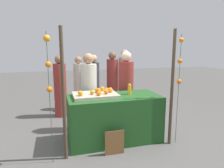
% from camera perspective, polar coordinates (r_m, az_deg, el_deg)
% --- Properties ---
extents(ground_plane, '(24.00, 24.00, 0.00)m').
position_cam_1_polar(ground_plane, '(4.10, 0.60, -15.19)').
color(ground_plane, '#565451').
extents(stall_counter, '(1.71, 0.79, 0.86)m').
position_cam_1_polar(stall_counter, '(3.93, 0.61, -9.49)').
color(stall_counter, '#1E4C1E').
rests_on(stall_counter, ground_plane).
extents(orange_tray, '(0.80, 0.57, 0.06)m').
position_cam_1_polar(orange_tray, '(3.75, -4.72, -3.11)').
color(orange_tray, '#B2AD99').
rests_on(orange_tray, stall_counter).
extents(orange_0, '(0.07, 0.07, 0.07)m').
position_cam_1_polar(orange_0, '(3.57, -3.79, -2.68)').
color(orange_0, orange).
rests_on(orange_0, orange_tray).
extents(orange_1, '(0.09, 0.09, 0.09)m').
position_cam_1_polar(orange_1, '(3.59, -8.82, -2.57)').
color(orange_1, orange).
rests_on(orange_1, orange_tray).
extents(orange_2, '(0.07, 0.07, 0.07)m').
position_cam_1_polar(orange_2, '(3.65, -3.51, -2.40)').
color(orange_2, orange).
rests_on(orange_2, orange_tray).
extents(orange_3, '(0.09, 0.09, 0.09)m').
position_cam_1_polar(orange_3, '(3.83, -0.48, -1.65)').
color(orange_3, orange).
rests_on(orange_3, orange_tray).
extents(orange_4, '(0.08, 0.08, 0.08)m').
position_cam_1_polar(orange_4, '(3.97, -2.68, -1.31)').
color(orange_4, orange).
rests_on(orange_4, orange_tray).
extents(orange_5, '(0.09, 0.09, 0.09)m').
position_cam_1_polar(orange_5, '(3.69, -1.66, -2.13)').
color(orange_5, orange).
rests_on(orange_5, orange_tray).
extents(orange_6, '(0.08, 0.08, 0.08)m').
position_cam_1_polar(orange_6, '(3.85, -4.23, -1.68)').
color(orange_6, orange).
rests_on(orange_6, orange_tray).
extents(orange_7, '(0.08, 0.08, 0.08)m').
position_cam_1_polar(orange_7, '(3.87, -1.46, -1.62)').
color(orange_7, orange).
rests_on(orange_7, orange_tray).
extents(orange_8, '(0.09, 0.09, 0.09)m').
position_cam_1_polar(orange_8, '(3.78, -3.85, -1.82)').
color(orange_8, orange).
rests_on(orange_8, orange_tray).
extents(orange_9, '(0.07, 0.07, 0.07)m').
position_cam_1_polar(orange_9, '(3.67, -5.58, -2.35)').
color(orange_9, orange).
rests_on(orange_9, orange_tray).
extents(juice_bottle, '(0.07, 0.07, 0.21)m').
position_cam_1_polar(juice_bottle, '(3.93, 4.91, -1.48)').
color(juice_bottle, '#F8A419').
rests_on(juice_bottle, stall_counter).
extents(chalkboard_sign, '(0.33, 0.03, 0.43)m').
position_cam_1_polar(chalkboard_sign, '(3.51, 0.69, -16.11)').
color(chalkboard_sign, brown).
rests_on(chalkboard_sign, ground_plane).
extents(vendor_left, '(0.33, 0.33, 1.64)m').
position_cam_1_polar(vendor_left, '(4.33, -6.40, -3.11)').
color(vendor_left, beige).
rests_on(vendor_left, ground_plane).
extents(vendor_right, '(0.34, 0.34, 1.67)m').
position_cam_1_polar(vendor_right, '(4.57, 3.86, -2.13)').
color(vendor_right, maroon).
rests_on(vendor_right, ground_plane).
extents(crowd_person_0, '(0.31, 0.31, 1.56)m').
position_cam_1_polar(crowd_person_0, '(5.66, -5.11, -0.29)').
color(crowd_person_0, '#333338').
rests_on(crowd_person_0, ground_plane).
extents(crowd_person_1, '(0.33, 0.33, 1.63)m').
position_cam_1_polar(crowd_person_1, '(5.98, 0.08, 0.66)').
color(crowd_person_1, maroon).
rests_on(crowd_person_1, ground_plane).
extents(crowd_person_2, '(0.31, 0.31, 1.56)m').
position_cam_1_polar(crowd_person_2, '(5.34, -14.25, -1.20)').
color(crowd_person_2, maroon).
rests_on(crowd_person_2, ground_plane).
extents(crowd_person_3, '(0.34, 0.34, 1.69)m').
position_cam_1_polar(crowd_person_3, '(6.02, 3.50, 0.96)').
color(crowd_person_3, '#99999E').
rests_on(crowd_person_3, ground_plane).
extents(crowd_person_4, '(0.30, 0.30, 1.50)m').
position_cam_1_polar(crowd_person_4, '(5.86, -9.18, -0.26)').
color(crowd_person_4, beige).
rests_on(crowd_person_4, ground_plane).
extents(canopy_post_left, '(0.06, 0.06, 2.07)m').
position_cam_1_polar(canopy_post_left, '(3.19, -13.39, -3.21)').
color(canopy_post_left, '#473828').
rests_on(canopy_post_left, ground_plane).
extents(canopy_post_right, '(0.06, 0.06, 2.07)m').
position_cam_1_polar(canopy_post_right, '(3.76, 16.41, -1.31)').
color(canopy_post_right, '#473828').
rests_on(canopy_post_right, ground_plane).
extents(garland_strand_left, '(0.10, 0.10, 1.98)m').
position_cam_1_polar(garland_strand_left, '(3.05, -17.43, 5.47)').
color(garland_strand_left, '#2D4C23').
rests_on(garland_strand_left, ground_plane).
extents(garland_strand_right, '(0.09, 0.09, 1.98)m').
position_cam_1_polar(garland_strand_right, '(3.79, 18.43, 5.46)').
color(garland_strand_right, '#2D4C23').
rests_on(garland_strand_right, ground_plane).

